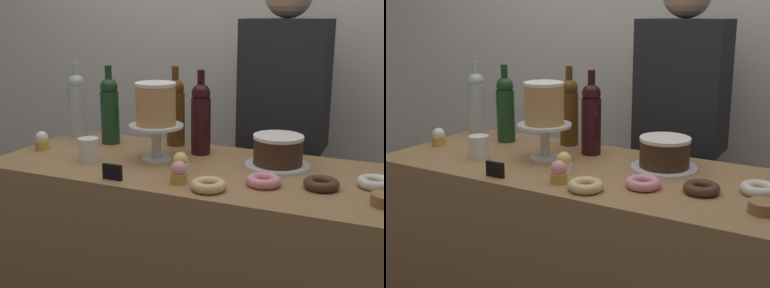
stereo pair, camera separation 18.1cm
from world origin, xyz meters
The scene contains 21 objects.
back_wall centered at (0.00, 0.88, 1.30)m, with size 6.00×0.05×2.60m.
display_counter centered at (0.00, 0.00, 0.45)m, with size 1.44×0.61×0.89m.
cake_stand_pedestal centered at (-0.15, 0.01, 0.98)m, with size 0.20×0.20×0.14m.
white_layer_cake centered at (-0.15, 0.01, 1.10)m, with size 0.15×0.15×0.15m.
silver_serving_platter centered at (0.28, 0.11, 0.90)m, with size 0.23×0.23×0.01m.
chocolate_round_cake centered at (0.28, 0.11, 0.95)m, with size 0.18×0.18×0.10m.
wine_bottle_green centered at (-0.44, 0.16, 1.04)m, with size 0.08×0.08×0.33m.
wine_bottle_dark_red centered at (-0.04, 0.16, 1.04)m, with size 0.08×0.08×0.33m.
wine_bottle_amber centered at (-0.18, 0.24, 1.04)m, with size 0.08×0.08×0.33m.
wine_bottle_clear centered at (-0.65, 0.22, 1.04)m, with size 0.08×0.08×0.33m.
cupcake_vanilla centered at (-0.64, -0.04, 0.93)m, with size 0.06×0.06×0.07m.
cupcake_lemon centered at (0.00, -0.10, 0.93)m, with size 0.06×0.06×0.07m.
cupcake_strawberry centered at (0.04, -0.20, 0.93)m, with size 0.06×0.06×0.07m.
donut_pink centered at (0.30, -0.11, 0.91)m, with size 0.11×0.11×0.03m.
donut_chocolate centered at (0.47, -0.06, 0.91)m, with size 0.11×0.11×0.03m.
donut_glazed centered at (0.15, -0.22, 0.91)m, with size 0.11×0.11×0.03m.
donut_sugar centered at (0.62, 0.02, 0.91)m, with size 0.11×0.11×0.03m.
cookie_stack centered at (0.66, -0.13, 0.91)m, with size 0.08×0.08×0.03m.
price_sign_chalkboard centered at (-0.17, -0.25, 0.92)m, with size 0.07×0.01×0.05m.
coffee_cup_ceramic centered at (-0.38, -0.10, 0.93)m, with size 0.08×0.08×0.08m.
barista_figure centered at (0.19, 0.54, 0.84)m, with size 0.36×0.22×1.60m.
Camera 2 is at (0.88, -1.52, 1.43)m, focal length 47.82 mm.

